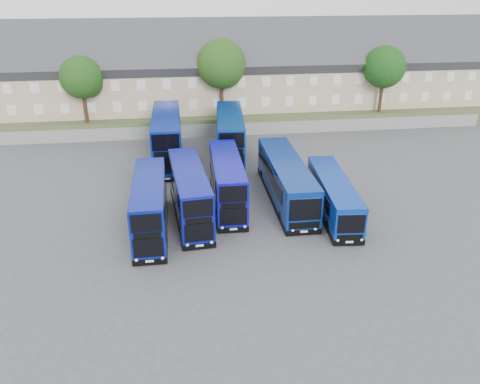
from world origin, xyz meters
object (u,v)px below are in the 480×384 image
Objects in this scene: dd_front_left at (150,207)px; coach_east_a at (286,181)px; tree_east at (385,68)px; tree_far at (406,56)px; dd_front_mid at (190,195)px; tree_west at (83,79)px; tree_mid at (222,66)px.

dd_front_left reaches higher than coach_east_a.
tree_east is 9.23m from tree_far.
tree_far reaches higher than dd_front_left.
dd_front_left is at bearing -160.10° from coach_east_a.
dd_front_mid is 1.21× the size of tree_far.
coach_east_a is 1.69× the size of tree_west.
tree_east is at bearing 36.92° from dd_front_mid.
dd_front_mid is 1.14× the size of tree_mid.
tree_mid is 1.12× the size of tree_east.
dd_front_left is at bearing -71.34° from tree_west.
tree_mid is (4.96, 22.67, 6.06)m from dd_front_mid.
tree_mid reaches higher than dd_front_left.
dd_front_left is 3.43m from dd_front_mid.
coach_east_a is 1.49× the size of tree_far.
tree_west is at bearing 111.79° from dd_front_mid.
dd_front_left is 37.13m from tree_east.
tree_west is 0.88× the size of tree_far.
dd_front_left is 46.22m from tree_far.
dd_front_mid is 0.81× the size of coach_east_a.
dd_front_left is at bearing -139.56° from tree_east.
dd_front_mid reaches higher than coach_east_a.
dd_front_mid is at bearing -138.39° from tree_east.
dd_front_left is at bearing -108.11° from tree_mid.
tree_west reaches higher than dd_front_left.
tree_mid is 1.06× the size of tree_far.
tree_far is (30.96, 29.17, 5.72)m from dd_front_mid.
tree_mid is at bearing 72.97° from dd_front_mid.
tree_east is at bearing -130.60° from tree_far.
tree_far is (22.74, 26.87, 5.99)m from coach_east_a.
tree_west is at bearing -170.54° from tree_far.
dd_front_left is 1.16× the size of tree_far.
coach_east_a is at bearing -80.91° from tree_mid.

